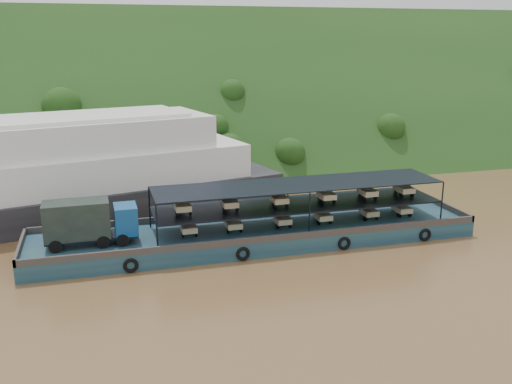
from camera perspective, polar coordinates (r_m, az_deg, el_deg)
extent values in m
plane|color=brown|center=(46.63, 3.39, -4.55)|extent=(160.00, 160.00, 0.00)
cube|color=#153513|center=(80.31, -5.11, 3.84)|extent=(140.00, 39.60, 39.60)
cube|color=#132B45|center=(45.30, 0.00, -4.32)|extent=(35.00, 7.00, 1.20)
cube|color=#592D19|center=(48.15, -1.11, -2.06)|extent=(35.00, 0.20, 0.50)
cube|color=#592D19|center=(41.95, 1.28, -4.72)|extent=(35.00, 0.20, 0.50)
cube|color=#592D19|center=(52.33, 18.66, -1.47)|extent=(0.20, 7.00, 0.50)
cube|color=#592D19|center=(43.84, -22.52, -5.03)|extent=(0.20, 7.00, 0.50)
torus|color=black|center=(40.50, -12.41, -7.20)|extent=(1.06, 0.26, 1.06)
torus|color=black|center=(41.62, -1.31, -6.21)|extent=(1.06, 0.26, 1.06)
torus|color=black|center=(44.18, 8.82, -5.10)|extent=(1.06, 0.26, 1.06)
torus|color=black|center=(47.42, 16.56, -4.13)|extent=(1.06, 0.26, 1.06)
cylinder|color=black|center=(42.24, -19.40, -5.15)|extent=(0.95, 0.34, 0.95)
cylinder|color=black|center=(44.12, -19.31, -4.28)|extent=(0.95, 0.34, 0.95)
cylinder|color=black|center=(42.16, -15.02, -4.83)|extent=(0.95, 0.34, 0.95)
cylinder|color=black|center=(44.04, -15.11, -3.97)|extent=(0.95, 0.34, 0.95)
cylinder|color=black|center=(42.19, -13.21, -4.69)|extent=(0.95, 0.34, 0.95)
cylinder|color=black|center=(44.07, -13.38, -3.84)|extent=(0.95, 0.34, 0.95)
cube|color=black|center=(43.05, -16.09, -4.29)|extent=(6.48, 2.16, 0.19)
cube|color=navy|center=(42.76, -12.89, -2.65)|extent=(1.64, 2.30, 2.09)
cube|color=black|center=(42.70, -11.84, -2.09)|extent=(0.08, 1.90, 0.85)
cube|color=black|center=(42.64, -17.50, -2.64)|extent=(4.58, 2.33, 2.66)
cube|color=black|center=(45.64, 4.23, -1.23)|extent=(23.00, 5.00, 0.12)
cube|color=black|center=(45.21, 4.27, 0.76)|extent=(23.00, 5.00, 0.08)
cylinder|color=black|center=(40.82, -9.89, -3.44)|extent=(0.12, 0.12, 3.30)
cylinder|color=black|center=(45.58, -10.59, -1.49)|extent=(0.12, 0.12, 3.30)
cylinder|color=black|center=(43.41, 5.36, -2.14)|extent=(0.12, 0.12, 3.30)
cylinder|color=black|center=(47.91, 3.21, -0.43)|extent=(0.12, 0.12, 3.30)
cylinder|color=black|center=(48.65, 18.10, -0.93)|extent=(0.12, 0.12, 3.30)
cylinder|color=black|center=(52.70, 15.11, 0.51)|extent=(0.12, 0.12, 3.30)
cylinder|color=black|center=(44.91, -7.05, -3.46)|extent=(0.12, 0.52, 0.52)
cylinder|color=black|center=(43.15, -7.32, -4.25)|extent=(0.14, 0.52, 0.52)
cylinder|color=black|center=(43.30, -6.01, -4.14)|extent=(0.14, 0.52, 0.52)
cube|color=beige|center=(43.44, -6.76, -3.62)|extent=(1.15, 1.50, 0.44)
cube|color=red|center=(44.46, -7.01, -2.94)|extent=(0.55, 0.80, 0.80)
cube|color=red|center=(44.12, -6.99, -2.40)|extent=(0.50, 0.10, 0.10)
cylinder|color=black|center=(45.53, -2.70, -3.09)|extent=(0.12, 0.52, 0.52)
cylinder|color=black|center=(43.76, -2.79, -3.86)|extent=(0.14, 0.52, 0.52)
cylinder|color=black|center=(43.98, -1.52, -3.75)|extent=(0.14, 0.52, 0.52)
cube|color=beige|center=(44.08, -2.27, -3.24)|extent=(1.15, 1.50, 0.44)
cube|color=red|center=(45.09, -2.62, -2.58)|extent=(0.55, 0.80, 0.80)
cube|color=red|center=(44.75, -2.57, -2.05)|extent=(0.50, 0.10, 0.10)
cylinder|color=black|center=(46.55, 2.09, -2.67)|extent=(0.12, 0.52, 0.52)
cylinder|color=black|center=(44.78, 2.19, -3.41)|extent=(0.14, 0.52, 0.52)
cylinder|color=black|center=(45.08, 3.40, -3.29)|extent=(0.14, 0.52, 0.52)
cube|color=beige|center=(45.14, 2.66, -2.80)|extent=(1.15, 1.50, 0.44)
cube|color=red|center=(46.12, 2.21, -2.17)|extent=(0.55, 0.80, 0.80)
cube|color=red|center=(45.79, 2.29, -1.64)|extent=(0.50, 0.10, 0.10)
cylinder|color=black|center=(47.69, 6.04, -2.31)|extent=(0.12, 0.52, 0.52)
cylinder|color=black|center=(45.92, 6.30, -3.01)|extent=(0.14, 0.52, 0.52)
cylinder|color=black|center=(46.30, 7.44, -2.90)|extent=(0.14, 0.52, 0.52)
cube|color=beige|center=(46.31, 6.72, -2.42)|extent=(1.15, 1.50, 0.44)
cube|color=red|center=(47.27, 6.19, -1.81)|extent=(0.55, 0.80, 0.80)
cube|color=red|center=(46.95, 6.30, -1.30)|extent=(0.50, 0.10, 0.10)
cylinder|color=black|center=(49.32, 10.47, -1.89)|extent=(0.12, 0.52, 0.52)
cylinder|color=black|center=(47.57, 10.88, -2.55)|extent=(0.14, 0.52, 0.52)
cylinder|color=black|center=(48.02, 11.95, -2.44)|extent=(0.14, 0.52, 0.52)
cube|color=#BFB787|center=(47.99, 11.25, -1.99)|extent=(1.15, 1.50, 0.44)
cube|color=red|center=(48.92, 10.66, -1.40)|extent=(0.55, 0.80, 0.80)
cube|color=red|center=(48.61, 10.79, -0.90)|extent=(0.50, 0.10, 0.10)
cylinder|color=black|center=(50.73, 13.60, -1.58)|extent=(0.12, 0.52, 0.52)
cylinder|color=black|center=(49.00, 14.11, -2.21)|extent=(0.14, 0.52, 0.52)
cylinder|color=black|center=(49.50, 15.12, -2.11)|extent=(0.14, 0.52, 0.52)
cube|color=beige|center=(49.44, 14.44, -1.67)|extent=(1.15, 1.50, 0.44)
cube|color=#B10B15|center=(50.34, 13.81, -1.11)|extent=(0.55, 0.80, 0.80)
cube|color=#B10B15|center=(50.04, 13.95, -0.62)|extent=(0.50, 0.10, 0.10)
cylinder|color=black|center=(44.34, -7.62, -1.39)|extent=(0.12, 0.52, 0.52)
cylinder|color=black|center=(42.56, -7.92, -2.11)|extent=(0.14, 0.52, 0.52)
cylinder|color=black|center=(42.70, -6.59, -2.01)|extent=(0.14, 0.52, 0.52)
cube|color=#BDB986|center=(42.86, -7.34, -1.49)|extent=(1.15, 1.50, 0.44)
cube|color=#B6290C|center=(43.91, -7.58, -0.85)|extent=(0.55, 0.80, 0.80)
cube|color=#B6290C|center=(43.58, -7.57, -0.29)|extent=(0.50, 0.10, 0.10)
cylinder|color=black|center=(44.96, -3.08, -1.04)|extent=(0.12, 0.52, 0.52)
cylinder|color=black|center=(43.17, -3.19, -1.74)|extent=(0.14, 0.52, 0.52)
cylinder|color=black|center=(43.39, -1.90, -1.63)|extent=(0.14, 0.52, 0.52)
cube|color=#C5AD8B|center=(43.51, -2.66, -1.13)|extent=(1.15, 1.50, 0.44)
cube|color=#194599|center=(44.53, -3.00, -0.50)|extent=(0.55, 0.80, 0.80)
cube|color=#194599|center=(44.21, -2.95, 0.05)|extent=(0.50, 0.10, 0.10)
cylinder|color=black|center=(45.97, 1.78, -0.66)|extent=(0.12, 0.52, 0.52)
cylinder|color=black|center=(44.18, 1.87, -1.32)|extent=(0.14, 0.52, 0.52)
cylinder|color=black|center=(44.48, 3.09, -1.22)|extent=(0.14, 0.52, 0.52)
cube|color=beige|center=(44.55, 2.35, -0.73)|extent=(1.15, 1.50, 0.44)
cube|color=red|center=(45.55, 1.90, -0.13)|extent=(0.55, 0.80, 0.80)
cube|color=red|center=(45.24, 1.98, 0.42)|extent=(0.50, 0.10, 0.10)
cylinder|color=black|center=(47.29, 6.38, -0.29)|extent=(0.12, 0.52, 0.52)
cylinder|color=black|center=(45.51, 6.65, -0.92)|extent=(0.14, 0.52, 0.52)
cylinder|color=black|center=(45.89, 7.81, -0.82)|extent=(0.14, 0.52, 0.52)
cube|color=beige|center=(45.92, 7.08, -0.35)|extent=(1.15, 1.50, 0.44)
cube|color=#C5BF8B|center=(46.89, 6.54, 0.22)|extent=(0.55, 0.80, 0.80)
cube|color=#C5BF8B|center=(46.59, 6.65, 0.76)|extent=(0.50, 0.10, 0.10)
cylinder|color=black|center=(48.76, 10.36, 0.02)|extent=(0.12, 0.52, 0.52)
cylinder|color=black|center=(47.00, 10.78, -0.57)|extent=(0.14, 0.52, 0.52)
cylinder|color=black|center=(47.45, 11.86, -0.48)|extent=(0.14, 0.52, 0.52)
cube|color=beige|center=(47.43, 11.15, -0.02)|extent=(1.15, 1.50, 0.44)
cube|color=red|center=(48.37, 10.55, 0.53)|extent=(0.55, 0.80, 0.80)
cube|color=red|center=(48.08, 10.68, 1.05)|extent=(0.50, 0.10, 0.10)
cylinder|color=black|center=(50.32, 13.81, 0.30)|extent=(0.12, 0.52, 0.52)
cylinder|color=black|center=(48.57, 14.33, -0.27)|extent=(0.14, 0.52, 0.52)
cylinder|color=black|center=(49.07, 15.34, -0.18)|extent=(0.14, 0.52, 0.52)
cube|color=beige|center=(49.02, 14.66, 0.26)|extent=(1.15, 1.50, 0.44)
cube|color=#C1B288|center=(49.94, 14.01, 0.79)|extent=(0.55, 0.80, 0.80)
cube|color=#C1B288|center=(49.65, 14.16, 1.29)|extent=(0.50, 0.10, 0.10)
cube|color=black|center=(54.73, -20.88, -1.08)|extent=(45.94, 21.00, 2.67)
cube|color=white|center=(54.04, -21.16, 1.87)|extent=(39.18, 18.40, 3.12)
cube|color=white|center=(53.48, -21.47, 5.01)|extent=(32.41, 15.79, 2.90)
cube|color=white|center=(53.25, -21.64, 6.72)|extent=(27.82, 13.69, 0.33)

